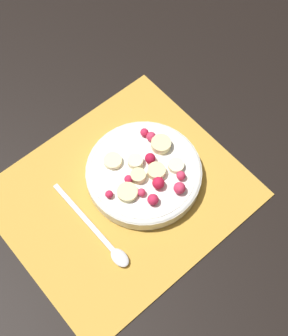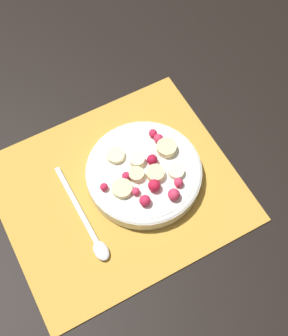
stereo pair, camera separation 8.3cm
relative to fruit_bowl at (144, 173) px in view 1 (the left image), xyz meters
name	(u,v)px [view 1 (the left image)]	position (x,y,z in m)	size (l,w,h in m)	color
ground_plane	(122,195)	(-0.05, 0.00, -0.02)	(3.00, 3.00, 0.00)	black
placemat	(122,194)	(-0.05, 0.00, -0.02)	(0.42, 0.36, 0.01)	gold
fruit_bowl	(144,173)	(0.00, 0.00, 0.00)	(0.21, 0.21, 0.05)	silver
spoon	(103,239)	(-0.13, -0.05, -0.01)	(0.03, 0.20, 0.01)	silver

